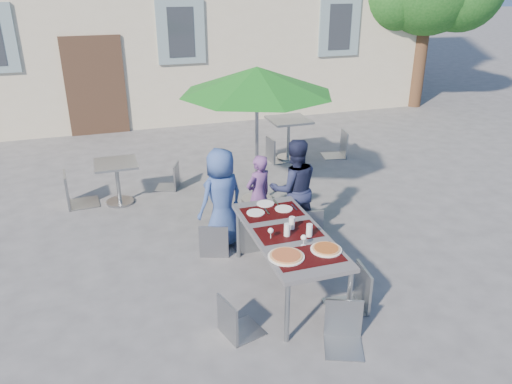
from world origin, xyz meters
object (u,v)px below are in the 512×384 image
object	(u,v)px
dining_table	(288,237)
child_2	(294,189)
pizza_near_right	(326,249)
chair_3	(235,295)
chair_4	(357,265)
chair_5	(346,302)
chair_0	(214,220)
pizza_near_left	(286,256)
child_0	(221,198)
cafe_table_1	(289,130)
cafe_table_0	(117,177)
patio_umbrella	(257,82)
child_1	(258,195)
bg_chair_r_0	(170,162)
bg_chair_l_0	(71,169)
chair_1	(249,216)
chair_2	(306,204)
bg_chair_l_1	(275,135)
bg_chair_r_1	(340,128)

from	to	relation	value
dining_table	child_2	distance (m)	1.34
pizza_near_right	chair_3	size ratio (longest dim) A/B	0.39
dining_table	pizza_near_right	world-z (taller)	pizza_near_right
chair_4	chair_5	bearing A→B (deg)	-127.54
chair_0	pizza_near_left	bearing A→B (deg)	-75.46
dining_table	child_0	xyz separation A→B (m)	(-0.44, 1.29, -0.01)
chair_3	cafe_table_1	world-z (taller)	chair_3
child_0	cafe_table_0	xyz separation A→B (m)	(-1.25, 1.80, -0.22)
child_0	chair_3	distance (m)	1.95
dining_table	chair_5	size ratio (longest dim) A/B	2.17
patio_umbrella	cafe_table_1	world-z (taller)	patio_umbrella
child_2	pizza_near_right	bearing A→B (deg)	84.46
child_1	bg_chair_r_0	bearing A→B (deg)	-89.11
cafe_table_0	bg_chair_l_0	world-z (taller)	bg_chair_l_0
bg_chair_r_0	chair_0	bearing A→B (deg)	-85.93
child_0	chair_4	size ratio (longest dim) A/B	1.48
pizza_near_right	chair_4	size ratio (longest dim) A/B	0.36
pizza_near_right	bg_chair_l_0	size ratio (longest dim) A/B	0.31
cafe_table_1	pizza_near_right	bearing A→B (deg)	-107.03
chair_1	chair_2	distance (m)	0.80
child_0	child_2	distance (m)	1.01
bg_chair_r_0	cafe_table_1	distance (m)	2.59
child_0	cafe_table_1	world-z (taller)	child_0
dining_table	bg_chair_l_0	xyz separation A→B (m)	(-2.37, 3.23, -0.07)
cafe_table_1	chair_2	bearing A→B (deg)	-107.62
patio_umbrella	cafe_table_0	bearing A→B (deg)	161.83
chair_1	chair_5	world-z (taller)	chair_1
chair_5	chair_0	bearing A→B (deg)	111.16
child_0	chair_0	size ratio (longest dim) A/B	1.59
cafe_table_0	bg_chair_l_1	size ratio (longest dim) A/B	0.76
chair_3	patio_umbrella	xyz separation A→B (m)	(1.22, 3.01, 1.48)
pizza_near_right	chair_3	xyz separation A→B (m)	(-1.04, -0.11, -0.28)
child_2	chair_0	xyz separation A→B (m)	(-1.19, -0.18, -0.21)
bg_chair_r_1	child_1	bearing A→B (deg)	-134.68
child_0	patio_umbrella	world-z (taller)	patio_umbrella
child_1	chair_1	world-z (taller)	child_1
pizza_near_left	bg_chair_l_0	xyz separation A→B (m)	(-2.15, 3.73, -0.14)
pizza_near_left	patio_umbrella	world-z (taller)	patio_umbrella
child_2	chair_1	world-z (taller)	child_2
pizza_near_left	chair_3	world-z (taller)	chair_3
child_2	chair_5	distance (m)	2.32
chair_2	chair_4	world-z (taller)	chair_2
child_0	bg_chair_l_0	world-z (taller)	child_0
cafe_table_0	chair_2	bearing A→B (deg)	-42.27
dining_table	child_0	bearing A→B (deg)	108.92
dining_table	chair_3	world-z (taller)	chair_3
dining_table	chair_3	size ratio (longest dim) A/B	2.20
child_1	chair_2	world-z (taller)	child_1
chair_4	cafe_table_0	size ratio (longest dim) A/B	1.32
bg_chair_r_0	bg_chair_l_1	bearing A→B (deg)	18.34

